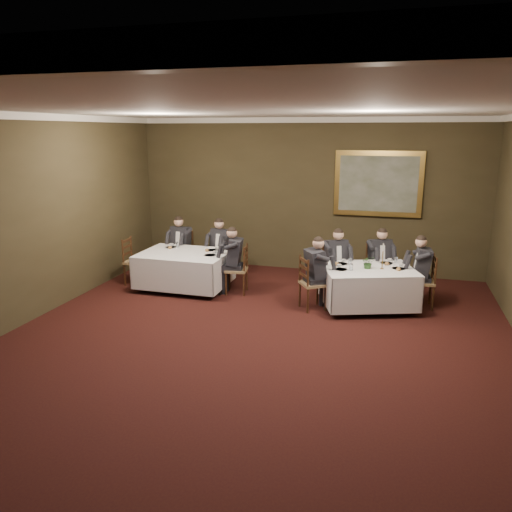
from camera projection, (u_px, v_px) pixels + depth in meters
The scene contains 27 objects.
ground at pixel (244, 358), 7.25m from camera, with size 10.00×10.00×0.00m, color black.
ceiling at pixel (242, 107), 6.40m from camera, with size 8.00×10.00×0.10m, color silver.
back_wall at pixel (307, 196), 11.50m from camera, with size 8.00×0.10×3.50m, color #372F1B.
left_wall at pixel (1, 226), 7.87m from camera, with size 0.10×10.00×3.50m, color #372F1B.
crown_molding at pixel (242, 112), 6.41m from camera, with size 8.00×10.00×0.12m.
table_main at pixel (368, 285), 9.21m from camera, with size 1.96×1.71×0.67m.
table_second at pixel (185, 267), 10.37m from camera, with size 1.82×1.39×0.67m.
chair_main_backleft at pixel (334, 280), 10.04m from camera, with size 0.60×0.59×1.00m.
diner_main_backleft at pixel (335, 270), 9.97m from camera, with size 0.59×0.62×1.35m.
chair_main_backright at pixel (377, 280), 10.09m from camera, with size 0.58×0.57×1.00m.
diner_main_backright at pixel (378, 269), 10.02m from camera, with size 0.57×0.61×1.35m.
chair_main_endleft at pixel (312, 294), 9.19m from camera, with size 0.59×0.60×1.00m.
diner_main_endleft at pixel (313, 282), 9.14m from camera, with size 0.62×0.60×1.35m.
chair_main_endright at pixel (422, 292), 9.30m from camera, with size 0.45×0.47×1.00m.
diner_main_endright at pixel (423, 280), 9.25m from camera, with size 0.51×0.44×1.35m.
chair_sec_backleft at pixel (182, 262), 11.41m from camera, with size 0.48×0.46×1.00m.
diner_sec_backleft at pixel (182, 253), 11.34m from camera, with size 0.45×0.52×1.35m.
chair_sec_backright at pixel (222, 265), 11.15m from camera, with size 0.53×0.52×1.00m.
diner_sec_backright at pixel (222, 256), 11.08m from camera, with size 0.51×0.57×1.35m.
chair_sec_endright at pixel (237, 279), 10.11m from camera, with size 0.48×0.49×1.00m.
diner_sec_endright at pixel (236, 268), 10.05m from camera, with size 0.53×0.46×1.35m.
chair_sec_endleft at pixel (136, 271), 10.72m from camera, with size 0.44×0.46×1.00m.
centerpiece at pixel (368, 262), 9.08m from camera, with size 0.23×0.20×0.25m, color #2D5926.
candlestick at pixel (383, 259), 9.05m from camera, with size 0.07×0.07×0.49m.
place_setting_table_main at pixel (344, 262), 9.44m from camera, with size 0.33×0.31×0.14m.
place_setting_table_second at pixel (173, 246), 10.78m from camera, with size 0.33×0.31×0.14m.
painting at pixel (378, 184), 10.94m from camera, with size 1.90×0.09×1.43m.
Camera 1 is at (1.96, -6.38, 3.21)m, focal length 35.00 mm.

